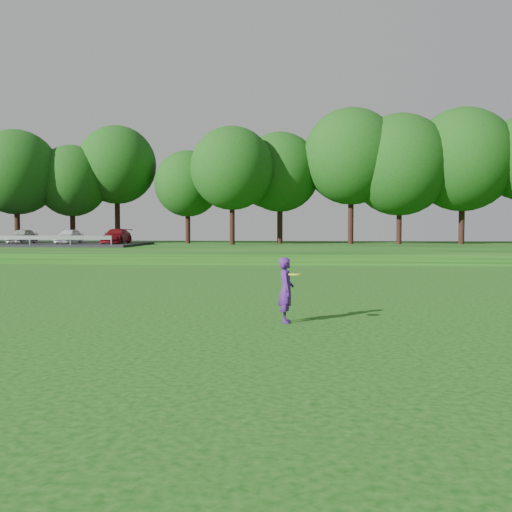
{
  "coord_description": "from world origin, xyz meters",
  "views": [
    {
      "loc": [
        1.1,
        -12.65,
        2.19
      ],
      "look_at": [
        -0.24,
        4.22,
        1.3
      ],
      "focal_mm": 40.0,
      "sensor_mm": 36.0,
      "label": 1
    }
  ],
  "objects": [
    {
      "name": "woman",
      "position": [
        0.77,
        0.21,
        0.74
      ],
      "size": [
        0.56,
        0.84,
        1.48
      ],
      "color": "#491A75",
      "rests_on": "ground"
    },
    {
      "name": "walking_path",
      "position": [
        0.0,
        20.0,
        0.02
      ],
      "size": [
        130.0,
        1.6,
        0.04
      ],
      "primitive_type": "cube",
      "color": "gray",
      "rests_on": "ground"
    },
    {
      "name": "treeline",
      "position": [
        0.0,
        38.0,
        8.1
      ],
      "size": [
        104.0,
        7.0,
        15.0
      ],
      "primitive_type": null,
      "color": "#194610",
      "rests_on": "berm"
    },
    {
      "name": "ground",
      "position": [
        0.0,
        0.0,
        0.0
      ],
      "size": [
        140.0,
        140.0,
        0.0
      ],
      "primitive_type": "plane",
      "color": "#0E3E0B",
      "rests_on": "ground"
    },
    {
      "name": "berm",
      "position": [
        0.0,
        34.0,
        0.3
      ],
      "size": [
        130.0,
        30.0,
        0.6
      ],
      "primitive_type": "cube",
      "color": "#0E3E0B",
      "rests_on": "ground"
    }
  ]
}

